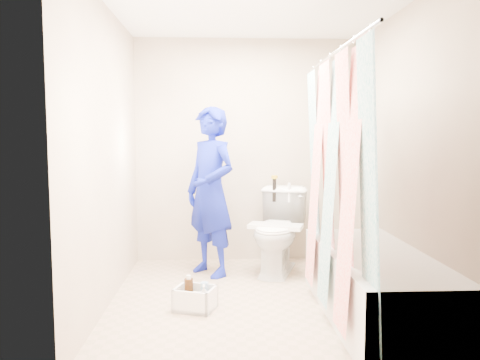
{
  "coord_description": "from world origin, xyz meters",
  "views": [
    {
      "loc": [
        -0.32,
        -3.78,
        1.36
      ],
      "look_at": [
        -0.12,
        0.4,
        0.97
      ],
      "focal_mm": 35.0,
      "sensor_mm": 36.0,
      "label": 1
    }
  ],
  "objects_px": {
    "bathtub": "(374,283)",
    "cleaning_caddy": "(196,299)",
    "toilet": "(278,231)",
    "plumber": "(211,191)"
  },
  "relations": [
    {
      "from": "bathtub",
      "to": "cleaning_caddy",
      "type": "xyz_separation_m",
      "value": [
        -1.34,
        0.22,
        -0.18
      ]
    },
    {
      "from": "toilet",
      "to": "plumber",
      "type": "distance_m",
      "value": 0.78
    },
    {
      "from": "bathtub",
      "to": "toilet",
      "type": "height_order",
      "value": "toilet"
    },
    {
      "from": "cleaning_caddy",
      "to": "toilet",
      "type": "bearing_deg",
      "value": 71.65
    },
    {
      "from": "bathtub",
      "to": "plumber",
      "type": "relative_size",
      "value": 1.06
    },
    {
      "from": "plumber",
      "to": "cleaning_caddy",
      "type": "relative_size",
      "value": 4.54
    },
    {
      "from": "bathtub",
      "to": "cleaning_caddy",
      "type": "relative_size",
      "value": 4.83
    },
    {
      "from": "plumber",
      "to": "cleaning_caddy",
      "type": "xyz_separation_m",
      "value": [
        -0.1,
        -0.96,
        -0.74
      ]
    },
    {
      "from": "toilet",
      "to": "cleaning_caddy",
      "type": "relative_size",
      "value": 2.31
    },
    {
      "from": "cleaning_caddy",
      "to": "plumber",
      "type": "bearing_deg",
      "value": 103.39
    }
  ]
}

